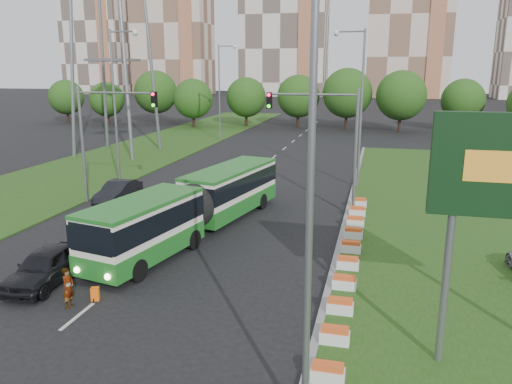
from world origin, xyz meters
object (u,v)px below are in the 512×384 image
(car_left_near, at_px, (46,266))
(car_left_far, at_px, (118,192))
(traffic_mast_median, at_px, (330,132))
(articulated_bus, at_px, (194,205))
(pedestrian, at_px, (68,287))
(shopping_trolley, at_px, (95,294))
(traffic_mast_left, at_px, (102,127))

(car_left_near, xyz_separation_m, car_left_far, (-3.73, 13.03, -0.03))
(traffic_mast_median, relative_size, car_left_near, 1.72)
(articulated_bus, xyz_separation_m, pedestrian, (-1.58, -9.74, -0.84))
(articulated_bus, height_order, car_left_near, articulated_bus)
(traffic_mast_median, bearing_deg, pedestrian, -119.00)
(car_left_near, relative_size, pedestrian, 2.81)
(traffic_mast_median, height_order, car_left_near, traffic_mast_median)
(traffic_mast_median, relative_size, shopping_trolley, 14.68)
(car_left_near, relative_size, car_left_far, 1.01)
(pedestrian, bearing_deg, car_left_far, 18.97)
(traffic_mast_left, bearing_deg, traffic_mast_median, 3.77)
(pedestrian, bearing_deg, articulated_bus, -12.42)
(articulated_bus, relative_size, pedestrian, 10.00)
(car_left_near, distance_m, pedestrian, 2.86)
(traffic_mast_median, bearing_deg, articulated_bus, -140.97)
(shopping_trolley, bearing_deg, car_left_near, 141.35)
(shopping_trolley, bearing_deg, articulated_bus, 63.50)
(traffic_mast_left, height_order, pedestrian, traffic_mast_left)
(car_left_far, xyz_separation_m, pedestrian, (6.01, -14.75, 0.07))
(articulated_bus, distance_m, car_left_far, 9.14)
(traffic_mast_median, height_order, car_left_far, traffic_mast_median)
(car_left_far, height_order, pedestrian, pedestrian)
(car_left_far, xyz_separation_m, shopping_trolley, (6.69, -13.99, -0.49))
(car_left_near, height_order, shopping_trolley, car_left_near)
(shopping_trolley, bearing_deg, traffic_mast_median, 41.03)
(articulated_bus, distance_m, pedestrian, 9.91)
(traffic_mast_median, distance_m, car_left_near, 18.00)
(articulated_bus, xyz_separation_m, car_left_far, (-7.59, 5.01, -0.91))
(traffic_mast_median, distance_m, articulated_bus, 9.66)
(articulated_bus, xyz_separation_m, car_left_near, (-3.87, -8.02, -0.87))
(shopping_trolley, bearing_deg, traffic_mast_left, 97.52)
(car_left_near, bearing_deg, shopping_trolley, -21.58)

